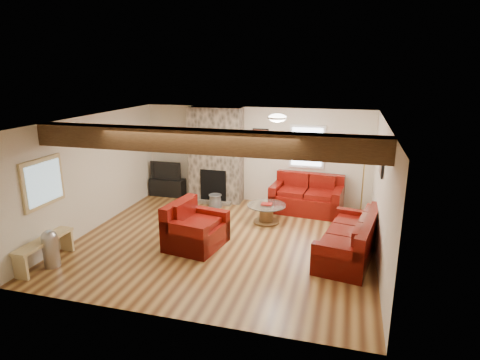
# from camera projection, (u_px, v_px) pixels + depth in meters

# --- Properties ---
(room) EXTENTS (8.00, 8.00, 8.00)m
(room) POSITION_uv_depth(u_px,v_px,m) (223.00, 183.00, 7.98)
(room) COLOR #5A3117
(room) RESTS_ON ground
(floor) EXTENTS (6.00, 6.00, 0.00)m
(floor) POSITION_uv_depth(u_px,v_px,m) (224.00, 241.00, 8.32)
(floor) COLOR #5A3117
(floor) RESTS_ON ground
(oak_beam) EXTENTS (6.00, 0.36, 0.38)m
(oak_beam) POSITION_uv_depth(u_px,v_px,m) (199.00, 141.00, 6.53)
(oak_beam) COLOR #311E0E
(oak_beam) RESTS_ON room
(chimney_breast) EXTENTS (1.40, 0.67, 2.50)m
(chimney_breast) POSITION_uv_depth(u_px,v_px,m) (216.00, 156.00, 10.56)
(chimney_breast) COLOR #352F29
(chimney_breast) RESTS_ON floor
(back_window) EXTENTS (0.90, 0.08, 1.10)m
(back_window) POSITION_uv_depth(u_px,v_px,m) (307.00, 147.00, 10.07)
(back_window) COLOR silver
(back_window) RESTS_ON room
(hatch_window) EXTENTS (0.08, 1.00, 0.90)m
(hatch_window) POSITION_uv_depth(u_px,v_px,m) (43.00, 182.00, 7.29)
(hatch_window) COLOR tan
(hatch_window) RESTS_ON room
(ceiling_dome) EXTENTS (0.40, 0.40, 0.18)m
(ceiling_dome) POSITION_uv_depth(u_px,v_px,m) (277.00, 119.00, 8.27)
(ceiling_dome) COLOR white
(ceiling_dome) RESTS_ON room
(artwork_back) EXTENTS (0.42, 0.06, 0.52)m
(artwork_back) POSITION_uv_depth(u_px,v_px,m) (261.00, 139.00, 10.34)
(artwork_back) COLOR black
(artwork_back) RESTS_ON room
(artwork_right) EXTENTS (0.06, 0.55, 0.42)m
(artwork_right) POSITION_uv_depth(u_px,v_px,m) (381.00, 164.00, 7.37)
(artwork_right) COLOR black
(artwork_right) RESTS_ON room
(sofa_three) EXTENTS (1.24, 2.23, 0.81)m
(sofa_three) POSITION_uv_depth(u_px,v_px,m) (349.00, 236.00, 7.56)
(sofa_three) COLOR #4C0507
(sofa_three) RESTS_ON floor
(loveseat) EXTENTS (1.80, 1.14, 0.91)m
(loveseat) POSITION_uv_depth(u_px,v_px,m) (307.00, 194.00, 9.90)
(loveseat) COLOR #4C0507
(loveseat) RESTS_ON floor
(armchair_red) EXTENTS (1.14, 1.25, 0.90)m
(armchair_red) POSITION_uv_depth(u_px,v_px,m) (196.00, 225.00, 7.95)
(armchair_red) COLOR #4C0507
(armchair_red) RESTS_ON floor
(coffee_table) EXTENTS (0.89, 0.89, 0.46)m
(coffee_table) POSITION_uv_depth(u_px,v_px,m) (266.00, 214.00, 9.25)
(coffee_table) COLOR #492F17
(coffee_table) RESTS_ON floor
(tv_cabinet) EXTENTS (0.96, 0.38, 0.48)m
(tv_cabinet) POSITION_uv_depth(u_px,v_px,m) (168.00, 187.00, 11.23)
(tv_cabinet) COLOR black
(tv_cabinet) RESTS_ON floor
(television) EXTENTS (0.89, 0.12, 0.51)m
(television) POSITION_uv_depth(u_px,v_px,m) (167.00, 170.00, 11.09)
(television) COLOR black
(television) RESTS_ON tv_cabinet
(floor_lamp) EXTENTS (0.43, 0.43, 1.69)m
(floor_lamp) POSITION_uv_depth(u_px,v_px,m) (365.00, 160.00, 9.13)
(floor_lamp) COLOR #A79145
(floor_lamp) RESTS_ON floor
(pine_bench) EXTENTS (0.30, 1.27, 0.48)m
(pine_bench) POSITION_uv_depth(u_px,v_px,m) (45.00, 252.00, 7.28)
(pine_bench) COLOR tan
(pine_bench) RESTS_ON floor
(pedal_bin) EXTENTS (0.30, 0.30, 0.70)m
(pedal_bin) POSITION_uv_depth(u_px,v_px,m) (51.00, 248.00, 7.17)
(pedal_bin) COLOR #ACADB1
(pedal_bin) RESTS_ON floor
(coal_bucket) EXTENTS (0.35, 0.35, 0.33)m
(coal_bucket) POSITION_uv_depth(u_px,v_px,m) (215.00, 200.00, 10.33)
(coal_bucket) COLOR slate
(coal_bucket) RESTS_ON floor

